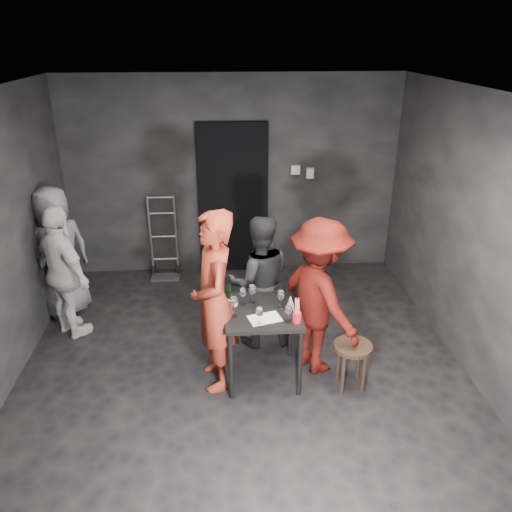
{
  "coord_description": "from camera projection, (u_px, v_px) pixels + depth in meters",
  "views": [
    {
      "loc": [
        -0.18,
        -4.12,
        3.16
      ],
      "look_at": [
        0.15,
        0.25,
        1.18
      ],
      "focal_mm": 35.0,
      "sensor_mm": 36.0,
      "label": 1
    }
  ],
  "objects": [
    {
      "name": "server_red",
      "position": [
        214.0,
        287.0,
        4.52
      ],
      "size": [
        0.6,
        0.83,
        2.1
      ],
      "primitive_type": "imported",
      "rotation": [
        0.0,
        0.0,
        -1.43
      ],
      "color": "#A73420",
      "rests_on": "floor"
    },
    {
      "name": "wall_front",
      "position": [
        269.0,
        474.0,
        2.23
      ],
      "size": [
        4.5,
        0.04,
        2.7
      ],
      "primitive_type": "cube",
      "color": "black",
      "rests_on": "ground"
    },
    {
      "name": "tasting_mat",
      "position": [
        265.0,
        318.0,
        4.58
      ],
      "size": [
        0.33,
        0.26,
        0.0
      ],
      "primitive_type": "cube",
      "rotation": [
        0.0,
        0.0,
        0.26
      ],
      "color": "white",
      "rests_on": "tasting_table"
    },
    {
      "name": "stool",
      "position": [
        352.0,
        353.0,
        4.72
      ],
      "size": [
        0.37,
        0.37,
        0.47
      ],
      "rotation": [
        0.0,
        0.0,
        0.23
      ],
      "color": "black",
      "rests_on": "floor"
    },
    {
      "name": "wine_glass_b",
      "position": [
        243.0,
        296.0,
        4.79
      ],
      "size": [
        0.07,
        0.07,
        0.19
      ],
      "primitive_type": null,
      "rotation": [
        0.0,
        0.0,
        -0.0
      ],
      "color": "white",
      "rests_on": "tasting_table"
    },
    {
      "name": "woman_black",
      "position": [
        259.0,
        283.0,
        5.28
      ],
      "size": [
        0.73,
        0.44,
        1.45
      ],
      "primitive_type": "imported",
      "rotation": [
        0.0,
        0.0,
        3.22
      ],
      "color": "black",
      "rests_on": "floor"
    },
    {
      "name": "wallbox_upper",
      "position": [
        295.0,
        170.0,
        6.75
      ],
      "size": [
        0.12,
        0.06,
        0.12
      ],
      "primitive_type": "cube",
      "color": "#B7B7B2",
      "rests_on": "wall_back"
    },
    {
      "name": "wine_glass_d",
      "position": [
        259.0,
        315.0,
        4.46
      ],
      "size": [
        0.09,
        0.09,
        0.18
      ],
      "primitive_type": null,
      "rotation": [
        0.0,
        0.0,
        -0.38
      ],
      "color": "white",
      "rests_on": "tasting_table"
    },
    {
      "name": "breadstick_cup",
      "position": [
        297.0,
        311.0,
        4.49
      ],
      "size": [
        0.08,
        0.08,
        0.25
      ],
      "rotation": [
        0.0,
        0.0,
        0.01
      ],
      "color": "red",
      "rests_on": "tasting_table"
    },
    {
      "name": "wine_glass_c",
      "position": [
        252.0,
        293.0,
        4.82
      ],
      "size": [
        0.1,
        0.1,
        0.2
      ],
      "primitive_type": null,
      "rotation": [
        0.0,
        0.0,
        0.33
      ],
      "color": "white",
      "rests_on": "tasting_table"
    },
    {
      "name": "man_maroon",
      "position": [
        319.0,
        292.0,
        4.82
      ],
      "size": [
        0.98,
        1.22,
        1.71
      ],
      "primitive_type": "imported",
      "rotation": [
        0.0,
        0.0,
        2.07
      ],
      "color": "#4B0D09",
      "rests_on": "floor"
    },
    {
      "name": "wine_glass_f",
      "position": [
        281.0,
        298.0,
        4.73
      ],
      "size": [
        0.08,
        0.08,
        0.19
      ],
      "primitive_type": null,
      "rotation": [
        0.0,
        0.0,
        0.15
      ],
      "color": "white",
      "rests_on": "tasting_table"
    },
    {
      "name": "wine_glass_e",
      "position": [
        288.0,
        313.0,
        4.49
      ],
      "size": [
        0.09,
        0.09,
        0.18
      ],
      "primitive_type": null,
      "rotation": [
        0.0,
        0.0,
        0.41
      ],
      "color": "white",
      "rests_on": "tasting_table"
    },
    {
      "name": "reserved_card",
      "position": [
        289.0,
        304.0,
        4.72
      ],
      "size": [
        0.1,
        0.14,
        0.1
      ],
      "primitive_type": null,
      "rotation": [
        0.0,
        0.0,
        -0.13
      ],
      "color": "white",
      "rests_on": "tasting_table"
    },
    {
      "name": "wall_back",
      "position": [
        233.0,
        177.0,
        6.78
      ],
      "size": [
        4.5,
        0.04,
        2.7
      ],
      "primitive_type": "cube",
      "color": "black",
      "rests_on": "ground"
    },
    {
      "name": "wine_glass_a",
      "position": [
        234.0,
        306.0,
        4.58
      ],
      "size": [
        0.1,
        0.1,
        0.21
      ],
      "primitive_type": null,
      "rotation": [
        0.0,
        0.0,
        0.34
      ],
      "color": "white",
      "rests_on": "tasting_table"
    },
    {
      "name": "doorway",
      "position": [
        233.0,
        200.0,
        6.85
      ],
      "size": [
        0.95,
        0.1,
        2.1
      ],
      "primitive_type": "cube",
      "color": "black",
      "rests_on": "ground"
    },
    {
      "name": "ceiling",
      "position": [
        240.0,
        95.0,
        3.95
      ],
      "size": [
        4.5,
        5.0,
        0.02
      ],
      "primitive_type": "cube",
      "color": "silver",
      "rests_on": "ground"
    },
    {
      "name": "bystander_grey",
      "position": [
        57.0,
        248.0,
        5.83
      ],
      "size": [
        0.91,
        0.88,
        1.68
      ],
      "primitive_type": "imported",
      "rotation": [
        0.0,
        0.0,
        3.87
      ],
      "color": "slate",
      "rests_on": "floor"
    },
    {
      "name": "wallbox_lower",
      "position": [
        310.0,
        173.0,
        6.78
      ],
      "size": [
        0.1,
        0.06,
        0.14
      ],
      "primitive_type": "cube",
      "color": "#B7B7B2",
      "rests_on": "wall_back"
    },
    {
      "name": "hand_truck",
      "position": [
        165.0,
        262.0,
        6.99
      ],
      "size": [
        0.39,
        0.33,
        1.16
      ],
      "rotation": [
        0.0,
        0.0,
        -0.02
      ],
      "color": "#B2B2B7",
      "rests_on": "floor"
    },
    {
      "name": "wall_right",
      "position": [
        482.0,
        244.0,
        4.66
      ],
      "size": [
        0.04,
        5.0,
        2.7
      ],
      "primitive_type": "cube",
      "color": "black",
      "rests_on": "ground"
    },
    {
      "name": "bystander_cream",
      "position": [
        64.0,
        272.0,
        5.4
      ],
      "size": [
        0.96,
        0.95,
        1.56
      ],
      "primitive_type": "imported",
      "rotation": [
        0.0,
        0.0,
        2.36
      ],
      "color": "silver",
      "rests_on": "floor"
    },
    {
      "name": "floor",
      "position": [
        243.0,
        372.0,
        5.06
      ],
      "size": [
        4.5,
        5.0,
        0.02
      ],
      "primitive_type": "cube",
      "color": "black",
      "rests_on": "ground"
    },
    {
      "name": "wine_bottle",
      "position": [
        230.0,
        300.0,
        4.67
      ],
      "size": [
        0.07,
        0.07,
        0.28
      ],
      "rotation": [
        0.0,
        0.0,
        -0.31
      ],
      "color": "black",
      "rests_on": "tasting_table"
    },
    {
      "name": "tasting_table",
      "position": [
        263.0,
        319.0,
        4.76
      ],
      "size": [
        0.72,
        0.72,
        0.75
      ],
      "rotation": [
        0.0,
        0.0,
        -0.01
      ],
      "color": "black",
      "rests_on": "floor"
    }
  ]
}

